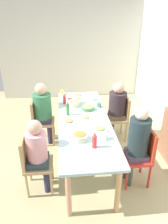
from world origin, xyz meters
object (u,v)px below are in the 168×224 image
Objects in this scene: person_0 at (117,106)px; person_3 at (138,140)px; bottle_1 at (94,141)px; bottle_2 at (68,108)px; chair_2 at (33,161)px; plate_3 at (69,121)px; cup_5 at (99,105)px; plate_2 at (100,129)px; chair_1 at (39,119)px; plate_0 at (78,95)px; cup_0 at (104,136)px; dining_table at (84,124)px; bottle_0 at (64,99)px; bowl_2 at (88,108)px; cup_2 at (62,92)px; person_1 at (43,108)px; cup_1 at (92,98)px; chair_0 at (121,115)px; chair_3 at (142,154)px; person_2 at (38,150)px; bowl_0 at (80,136)px; cup_4 at (70,101)px; plate_1 at (86,118)px; cup_3 at (79,100)px.

person_3 is (1.25, -0.00, 0.03)m from person_0.
bottle_2 is (-0.98, -0.31, 0.02)m from bottle_1.
chair_2 is 3.46× the size of plate_3.
bottle_2 reaches higher than cup_5.
plate_3 is (-0.58, 0.55, 0.28)m from chair_2.
plate_2 is at bearing -120.62° from person_3.
chair_1 is 3.57× the size of plate_0.
cup_0 is 0.25m from bottle_1.
bottle_0 is (-0.70, -0.30, 0.17)m from dining_table.
cup_2 reaches higher than bowl_2.
person_1 is 1.33m from plate_2.
cup_1 is (-1.43, 1.04, 0.31)m from chair_2.
chair_0 is 1.59m from chair_1.
bowl_2 is at bearing -68.41° from person_0.
cup_0 is (-0.04, -0.57, 0.31)m from chair_3.
person_2 is 0.91× the size of person_3.
cup_4 is at bearing -176.40° from bowl_0.
person_0 is 0.42m from cup_5.
person_0 reaches higher than chair_2.
plate_1 is (0.58, -0.67, 0.07)m from person_0.
bottle_1 is at bearing -77.92° from person_3.
chair_2 is at bearing -35.86° from cup_1.
cup_1 is (-0.76, 0.20, 0.03)m from plate_1.
plate_2 is at bearing -27.20° from person_0.
chair_3 is at bearing 31.82° from cup_3.
cup_2 is at bearing 140.26° from chair_1.
bottle_2 is (-0.22, -0.26, 0.20)m from dining_table.
chair_1 is at bearing -124.71° from plate_1.
chair_1 is at bearing -90.00° from person_1.
person_1 reaches higher than bottle_2.
bottle_2 is at bearing -15.65° from plate_0.
chair_0 is (-0.62, 0.79, -0.19)m from dining_table.
bottle_1 reaches higher than dining_table.
bowl_2 is at bearing -171.74° from plate_2.
bottle_2 is (0.17, -0.36, 0.08)m from bowl_2.
dining_table is 2.77× the size of chair_2.
cup_4 is at bearing 92.79° from bottle_0.
chair_3 is at bearing 90.00° from person_2.
person_3 reaches higher than person_1.
bottle_0 is (-0.08, -1.01, 0.16)m from person_0.
bottle_0 reaches higher than chair_1.
bottle_2 is at bearing 147.28° from chair_2.
bottle_2 reaches higher than chair_1.
person_0 is 1.32× the size of chair_2.
plate_3 is 1.21× the size of bottle_1.
person_2 is (0.00, 0.09, 0.18)m from chair_2.
cup_4 is at bearing -161.74° from cup_0.
plate_0 is (-1.67, 0.68, 0.10)m from person_2.
plate_1 is (0.58, -0.76, 0.28)m from chair_0.
bowl_2 is (0.24, -0.69, 0.31)m from chair_0.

